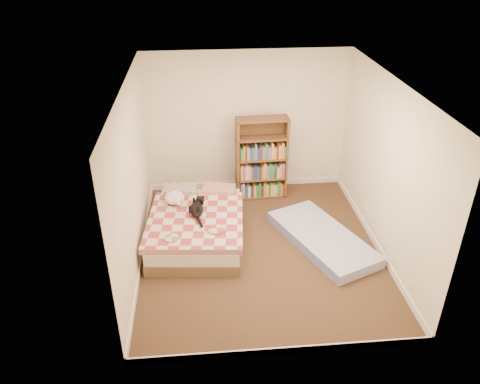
{
  "coord_description": "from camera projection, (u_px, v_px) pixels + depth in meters",
  "views": [
    {
      "loc": [
        -0.82,
        -5.63,
        4.17
      ],
      "look_at": [
        -0.28,
        0.3,
        0.83
      ],
      "focal_mm": 35.0,
      "sensor_mm": 36.0,
      "label": 1
    }
  ],
  "objects": [
    {
      "name": "bookshelf",
      "position": [
        261.0,
        168.0,
        8.17
      ],
      "size": [
        0.89,
        0.33,
        1.47
      ],
      "rotation": [
        0.0,
        0.0,
        0.05
      ],
      "color": "#53351C",
      "rests_on": "room"
    },
    {
      "name": "floor_mattress",
      "position": [
        322.0,
        238.0,
        7.09
      ],
      "size": [
        1.49,
        2.02,
        0.17
      ],
      "primitive_type": "cube",
      "rotation": [
        0.0,
        0.0,
        0.4
      ],
      "color": "#7D8DD1",
      "rests_on": "room"
    },
    {
      "name": "room",
      "position": [
        262.0,
        178.0,
        6.41
      ],
      "size": [
        3.51,
        4.01,
        2.51
      ],
      "color": "#412A1C",
      "rests_on": "ground"
    },
    {
      "name": "bed",
      "position": [
        197.0,
        224.0,
        7.16
      ],
      "size": [
        1.53,
        2.01,
        0.51
      ],
      "rotation": [
        0.0,
        0.0,
        -0.09
      ],
      "color": "brown",
      "rests_on": "room"
    },
    {
      "name": "white_dog",
      "position": [
        175.0,
        198.0,
        7.25
      ],
      "size": [
        0.42,
        0.44,
        0.17
      ],
      "rotation": [
        0.0,
        0.0,
        -0.41
      ],
      "color": "white",
      "rests_on": "bed"
    },
    {
      "name": "black_cat",
      "position": [
        197.0,
        208.0,
        7.02
      ],
      "size": [
        0.3,
        0.73,
        0.17
      ],
      "rotation": [
        0.0,
        0.0,
        -0.23
      ],
      "color": "black",
      "rests_on": "bed"
    }
  ]
}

